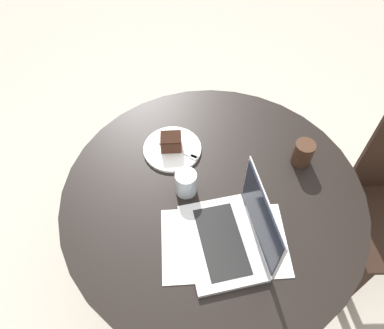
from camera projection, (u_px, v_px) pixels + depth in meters
ground_plane at (207, 267)px, 1.92m from camera, size 12.00×12.00×0.00m
dining_table at (212, 215)px, 1.48m from camera, size 1.11×1.11×0.70m
paper_document at (224, 242)px, 1.24m from camera, size 0.44×0.32×0.00m
plate at (172, 149)px, 1.48m from camera, size 0.23×0.23×0.01m
cake_slice at (171, 142)px, 1.45m from camera, size 0.09×0.08×0.06m
fork at (182, 152)px, 1.46m from camera, size 0.15×0.12×0.00m
coffee_glass at (303, 153)px, 1.41m from camera, size 0.08×0.08×0.10m
water_glass at (186, 183)px, 1.33m from camera, size 0.08×0.08×0.10m
laptop at (232, 236)px, 1.21m from camera, size 0.25×0.33×0.24m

